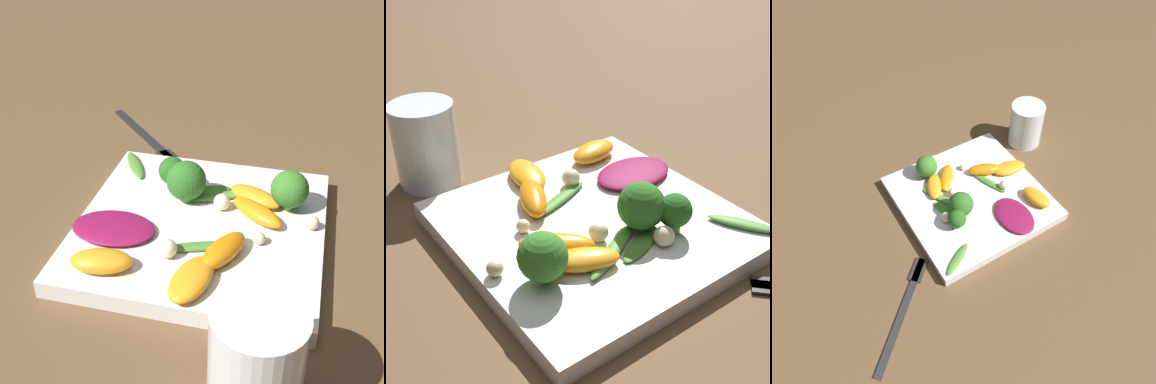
{
  "view_description": "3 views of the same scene",
  "coord_description": "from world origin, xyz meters",
  "views": [
    {
      "loc": [
        0.1,
        -0.44,
        0.35
      ],
      "look_at": [
        -0.01,
        0.02,
        0.04
      ],
      "focal_mm": 50.0,
      "sensor_mm": 36.0,
      "label": 1
    },
    {
      "loc": [
        0.25,
        0.32,
        0.31
      ],
      "look_at": [
        0.0,
        -0.02,
        0.04
      ],
      "focal_mm": 50.0,
      "sensor_mm": 36.0,
      "label": 2
    },
    {
      "loc": [
        -0.37,
        0.24,
        0.55
      ],
      "look_at": [
        0.0,
        0.01,
        0.04
      ],
      "focal_mm": 35.0,
      "sensor_mm": 36.0,
      "label": 3
    }
  ],
  "objects": [
    {
      "name": "orange_segment_2",
      "position": [
        0.05,
        0.05,
        0.03
      ],
      "size": [
        0.07,
        0.05,
        0.02
      ],
      "color": "orange",
      "rests_on": "plate"
    },
    {
      "name": "plate",
      "position": [
        0.0,
        0.0,
        0.01
      ],
      "size": [
        0.25,
        0.25,
        0.02
      ],
      "color": "white",
      "rests_on": "ground_plane"
    },
    {
      "name": "radicchio_leaf_0",
      "position": [
        -0.08,
        -0.04,
        0.02
      ],
      "size": [
        0.09,
        0.06,
        0.01
      ],
      "color": "maroon",
      "rests_on": "plate"
    },
    {
      "name": "broccoli_floret_0",
      "position": [
        -0.05,
        0.06,
        0.04
      ],
      "size": [
        0.03,
        0.03,
        0.04
      ],
      "color": "#7A9E51",
      "rests_on": "plate"
    },
    {
      "name": "broccoli_floret_2",
      "position": [
        -0.03,
        0.04,
        0.04
      ],
      "size": [
        0.04,
        0.04,
        0.05
      ],
      "color": "#7A9E51",
      "rests_on": "plate"
    },
    {
      "name": "orange_segment_3",
      "position": [
        0.01,
        -0.1,
        0.03
      ],
      "size": [
        0.04,
        0.07,
        0.02
      ],
      "color": "orange",
      "rests_on": "plate"
    },
    {
      "name": "arugula_sprig_2",
      "position": [
        -0.1,
        0.09,
        0.02
      ],
      "size": [
        0.05,
        0.06,
        0.01
      ],
      "color": "#518E33",
      "rests_on": "plate"
    },
    {
      "name": "macadamia_nut_0",
      "position": [
        -0.02,
        -0.06,
        0.03
      ],
      "size": [
        0.02,
        0.02,
        0.02
      ],
      "color": "beige",
      "rests_on": "plate"
    },
    {
      "name": "orange_segment_0",
      "position": [
        0.03,
        -0.05,
        0.03
      ],
      "size": [
        0.05,
        0.07,
        0.02
      ],
      "color": "orange",
      "rests_on": "plate"
    },
    {
      "name": "macadamia_nut_4",
      "position": [
        0.06,
        -0.02,
        0.03
      ],
      "size": [
        0.01,
        0.01,
        0.01
      ],
      "color": "beige",
      "rests_on": "plate"
    },
    {
      "name": "arugula_sprig_0",
      "position": [
        0.02,
        0.05,
        0.02
      ],
      "size": [
        0.08,
        0.05,
        0.01
      ],
      "color": "#518E33",
      "rests_on": "plate"
    },
    {
      "name": "orange_segment_4",
      "position": [
        -0.07,
        -0.09,
        0.03
      ],
      "size": [
        0.06,
        0.04,
        0.02
      ],
      "color": "orange",
      "rests_on": "plate"
    },
    {
      "name": "ground_plane",
      "position": [
        0.0,
        0.0,
        0.0
      ],
      "size": [
        2.4,
        2.4,
        0.0
      ],
      "primitive_type": "plane",
      "color": "brown"
    },
    {
      "name": "arugula_sprig_3",
      "position": [
        0.01,
        -0.04,
        0.02
      ],
      "size": [
        0.08,
        0.04,
        0.01
      ],
      "color": "#47842D",
      "rests_on": "plate"
    },
    {
      "name": "arugula_sprig_1",
      "position": [
        -0.01,
        0.06,
        0.02
      ],
      "size": [
        0.06,
        0.04,
        0.0
      ],
      "color": "#47842D",
      "rests_on": "plate"
    },
    {
      "name": "orange_segment_1",
      "position": [
        0.06,
        0.02,
        0.03
      ],
      "size": [
        0.07,
        0.06,
        0.02
      ],
      "color": "orange",
      "rests_on": "plate"
    },
    {
      "name": "macadamia_nut_2",
      "position": [
        -0.03,
        0.07,
        0.03
      ],
      "size": [
        0.02,
        0.02,
        0.02
      ],
      "color": "beige",
      "rests_on": "plate"
    },
    {
      "name": "macadamia_nut_1",
      "position": [
        0.02,
        0.03,
        0.03
      ],
      "size": [
        0.02,
        0.02,
        0.02
      ],
      "color": "beige",
      "rests_on": "plate"
    },
    {
      "name": "macadamia_nut_3",
      "position": [
        0.11,
        0.02,
        0.03
      ],
      "size": [
        0.01,
        0.01,
        0.01
      ],
      "color": "beige",
      "rests_on": "plate"
    },
    {
      "name": "broccoli_floret_1",
      "position": [
        0.09,
        0.05,
        0.04
      ],
      "size": [
        0.04,
        0.04,
        0.05
      ],
      "color": "#84AD5B",
      "rests_on": "plate"
    },
    {
      "name": "drinking_glass",
      "position": [
        0.08,
        -0.19,
        0.05
      ],
      "size": [
        0.07,
        0.07,
        0.09
      ],
      "color": "white",
      "rests_on": "ground_plane"
    }
  ]
}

